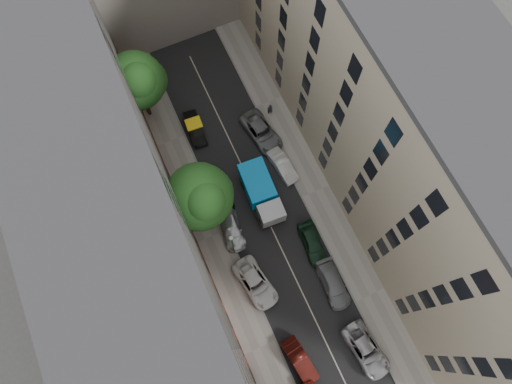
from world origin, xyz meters
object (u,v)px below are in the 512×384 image
car_left_5 (195,128)px  car_right_3 (283,166)px  pedestrian (270,109)px  car_right_2 (313,243)px  tarp_truck (261,192)px  car_left_3 (231,229)px  car_right_0 (366,350)px  car_left_2 (255,283)px  car_right_1 (333,284)px  car_right_4 (261,132)px  tree_far (137,82)px  tree_mid (201,198)px  lamp_post (232,243)px  car_left_1 (300,361)px  car_left_4 (223,193)px

car_left_5 → car_right_3: 9.78m
pedestrian → car_right_2: bearing=88.8°
car_right_3 → tarp_truck: bearing=-156.6°
car_right_2 → pedestrian: pedestrian is taller
car_left_3 → car_right_0: 16.12m
car_left_5 → car_left_3: bearing=-90.4°
car_left_2 → pedestrian: bearing=51.3°
car_right_1 → car_right_4: (0.40, 16.60, 0.05)m
car_right_1 → tree_far: 25.78m
tree_mid → lamp_post: size_ratio=1.59×
car_left_1 → car_right_4: 22.04m
car_left_5 → car_left_4: bearing=-87.2°
tree_far → car_left_2: bearing=-82.5°
tree_mid → pedestrian: size_ratio=5.67×
car_right_0 → car_left_2: bearing=117.9°
tree_mid → lamp_post: bearing=-76.9°
car_right_3 → lamp_post: 10.24m
car_left_2 → lamp_post: bearing=89.9°
car_right_3 → car_right_4: (-0.40, 4.20, 0.07)m
tarp_truck → lamp_post: lamp_post is taller
car_left_1 → lamp_post: size_ratio=0.72×
car_right_0 → car_right_1: car_right_0 is taller
car_left_2 → car_right_2: size_ratio=1.17×
car_left_4 → tarp_truck: bearing=-20.0°
car_right_1 → lamp_post: lamp_post is taller
car_right_0 → tree_far: (-9.10, 29.70, 5.38)m
car_right_4 → tree_far: size_ratio=0.59×
car_left_4 → car_right_3: (6.53, 0.20, -0.02)m
car_left_2 → car_right_1: size_ratio=1.08×
car_right_1 → pedestrian: size_ratio=2.91×
car_left_1 → tree_far: tree_far is taller
car_right_2 → car_left_5: bearing=115.5°
car_right_1 → car_right_4: car_right_4 is taller
car_left_5 → pedestrian: bearing=-5.6°
car_right_1 → tarp_truck: bearing=106.8°
car_left_2 → car_left_4: car_left_2 is taller
lamp_post → pedestrian: lamp_post is taller
car_left_3 → car_left_5: size_ratio=1.13×
car_right_4 → lamp_post: size_ratio=0.91×
car_right_0 → lamp_post: (-7.00, 12.75, 3.08)m
tree_far → tree_mid: bearing=-84.9°
car_right_1 → pedestrian: (2.22, 18.51, 0.28)m
car_left_3 → tarp_truck: bearing=30.6°
car_right_4 → tree_far: 12.91m
tarp_truck → car_left_3: tarp_truck is taller
car_left_1 → car_right_1: bearing=31.5°
car_left_3 → lamp_post: 3.78m
tarp_truck → car_right_0: tarp_truck is taller
car_left_4 → car_right_0: car_right_0 is taller
car_left_3 → tree_far: size_ratio=0.51×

